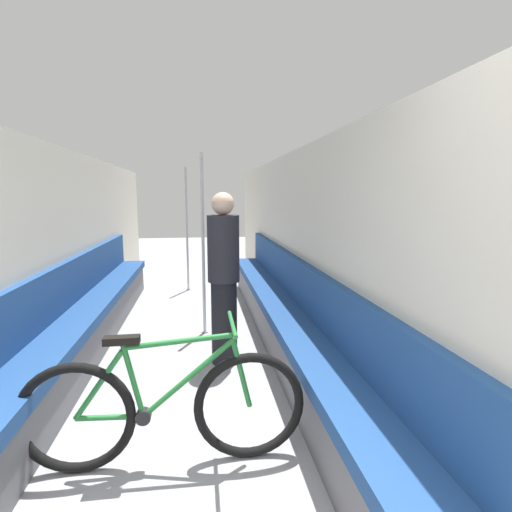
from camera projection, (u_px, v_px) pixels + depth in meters
wall_left at (51, 254)px, 3.82m from camera, size 0.10×10.30×2.10m
wall_right at (305, 249)px, 4.17m from camera, size 0.10×10.30×2.10m
bench_seat_row_left at (80, 327)px, 3.92m from camera, size 0.41×5.97×0.95m
bench_seat_row_right at (284, 318)px, 4.20m from camera, size 0.41×5.97×0.95m
bicycle at (165, 409)px, 2.35m from camera, size 1.68×0.46×0.87m
grab_pole_near at (187, 231)px, 6.70m from camera, size 0.08×0.08×2.08m
grab_pole_far at (203, 248)px, 4.57m from camera, size 0.08×0.08×2.08m
passenger_standing at (224, 277)px, 3.76m from camera, size 0.30×0.30×1.64m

